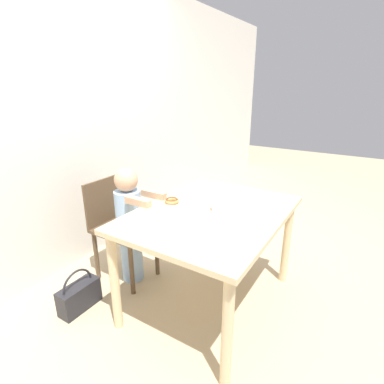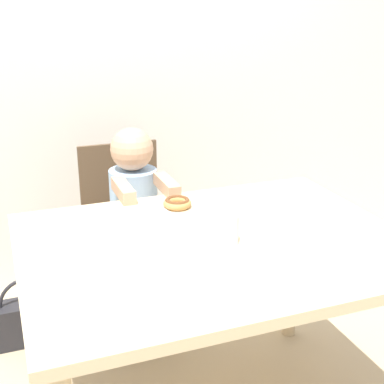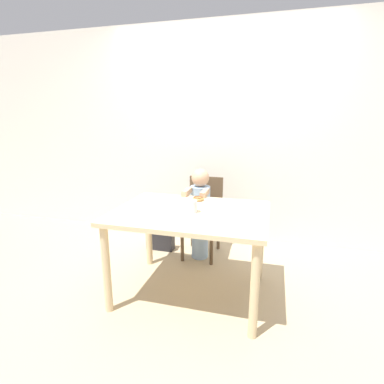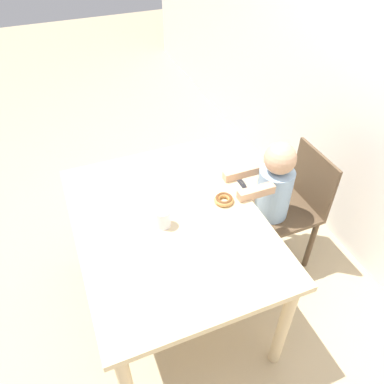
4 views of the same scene
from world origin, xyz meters
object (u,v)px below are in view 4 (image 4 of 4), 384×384
(child_figure, at_px, (270,207))
(cup, at_px, (163,218))
(handbag, at_px, (240,201))
(chair, at_px, (286,209))
(donut, at_px, (224,199))

(child_figure, relative_size, cup, 9.78)
(child_figure, distance_m, handbag, 0.63)
(chair, height_order, donut, chair)
(chair, distance_m, child_figure, 0.14)
(handbag, bearing_deg, cup, -53.25)
(cup, bearing_deg, handbag, 126.75)
(child_figure, distance_m, donut, 0.44)
(child_figure, relative_size, handbag, 3.02)
(handbag, bearing_deg, child_figure, -9.76)
(donut, relative_size, handbag, 0.33)
(child_figure, xyz_separation_m, handbag, (-0.48, 0.08, -0.40))
(child_figure, distance_m, cup, 0.77)
(donut, bearing_deg, chair, 98.39)
(chair, height_order, cup, cup)
(chair, relative_size, handbag, 2.60)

